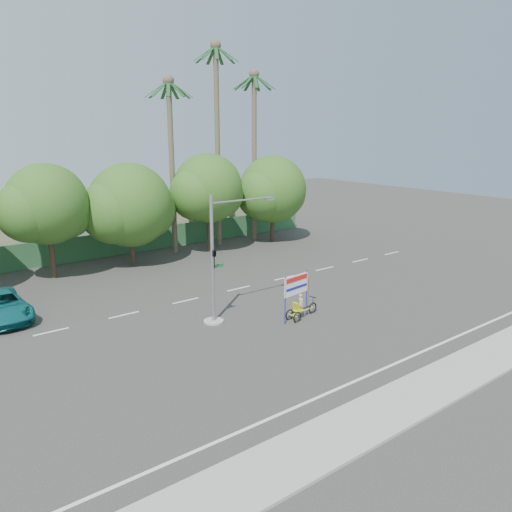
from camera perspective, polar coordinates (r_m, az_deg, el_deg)
ground at (r=26.14m, az=4.64°, el=-8.90°), size 120.00×120.00×0.00m
sidewalk_near at (r=21.71m, az=18.38°, el=-14.58°), size 50.00×2.40×0.12m
fence at (r=43.48m, az=-14.56°, el=1.54°), size 38.00×0.08×2.00m
building_right at (r=50.72m, az=-8.28°, el=4.56°), size 14.00×8.00×3.60m
tree_left at (r=37.30m, az=-22.84°, el=5.16°), size 6.66×5.60×8.07m
tree_center at (r=39.28m, az=-14.28°, el=5.38°), size 7.62×6.40×7.85m
tree_right at (r=42.36m, az=-5.56°, el=7.43°), size 6.90×5.80×8.36m
tree_far_right at (r=46.47m, az=1.87°, el=7.36°), size 7.38×6.20×7.94m
palm_tall at (r=44.42m, az=-4.46°, el=14.53°), size 3.73×3.79×17.45m
palm_mid at (r=46.73m, az=-0.20°, el=13.26°), size 3.73×3.79×15.45m
palm_short at (r=42.17m, az=-9.68°, el=12.21°), size 3.73×3.79×14.45m
traffic_signal at (r=26.89m, az=-4.42°, el=-1.62°), size 4.72×1.10×7.00m
trike_billboard at (r=27.80m, az=4.95°, el=-5.03°), size 2.76×0.81×2.73m
pickup_truck at (r=31.16m, az=-27.18°, el=-5.10°), size 2.72×5.60×1.53m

